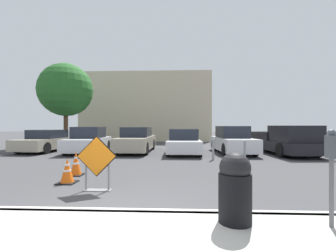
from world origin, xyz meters
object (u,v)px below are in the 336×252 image
(traffic_cone_nearest, at_px, (67,171))
(parked_car_fifth, at_px, (232,141))
(pickup_truck, at_px, (285,141))
(trash_bin, at_px, (235,187))
(parked_car_nearest, at_px, (47,141))
(bollard_nearest, at_px, (213,149))
(parked_car_second, at_px, (89,141))
(bollard_second, at_px, (245,150))
(parking_meter, at_px, (332,161))
(traffic_cone_second, at_px, (76,164))
(parked_car_fourth, at_px, (184,142))
(road_closed_sign, at_px, (97,161))
(parked_car_third, at_px, (137,140))

(traffic_cone_nearest, distance_m, parked_car_fifth, 9.44)
(pickup_truck, height_order, trash_bin, pickup_truck)
(parked_car_nearest, xyz_separation_m, trash_bin, (9.03, -10.29, 0.04))
(trash_bin, distance_m, bollard_nearest, 7.15)
(parked_car_fifth, relative_size, trash_bin, 4.11)
(parked_car_second, bearing_deg, trash_bin, 118.64)
(parked_car_fifth, distance_m, pickup_truck, 2.88)
(bollard_second, relative_size, parking_meter, 0.66)
(traffic_cone_second, bearing_deg, bollard_nearest, 35.07)
(parking_meter, bearing_deg, bollard_nearest, 94.32)
(traffic_cone_nearest, distance_m, parked_car_second, 7.51)
(bollard_second, bearing_deg, parked_car_second, 162.08)
(pickup_truck, bearing_deg, traffic_cone_second, 28.53)
(traffic_cone_second, height_order, trash_bin, trash_bin)
(traffic_cone_second, distance_m, bollard_second, 7.24)
(trash_bin, bearing_deg, parked_car_fourth, 93.07)
(road_closed_sign, distance_m, bollard_second, 7.22)
(parked_car_second, bearing_deg, pickup_truck, 174.37)
(road_closed_sign, distance_m, parked_car_fourth, 7.94)
(parked_car_fifth, bearing_deg, trash_bin, 73.58)
(road_closed_sign, relative_size, parked_car_third, 0.29)
(parked_car_nearest, relative_size, bollard_nearest, 4.30)
(traffic_cone_second, relative_size, parked_car_third, 0.16)
(parked_car_fourth, height_order, pickup_truck, pickup_truck)
(parked_car_third, bearing_deg, trash_bin, 109.20)
(traffic_cone_nearest, xyz_separation_m, trash_bin, (3.91, -2.69, 0.33))
(road_closed_sign, bearing_deg, parked_car_fifth, 56.60)
(traffic_cone_nearest, relative_size, parked_car_third, 0.15)
(pickup_truck, xyz_separation_m, bollard_second, (-2.94, -2.32, -0.23))
(parked_car_fourth, xyz_separation_m, bollard_nearest, (1.31, -2.46, -0.13))
(parked_car_fifth, bearing_deg, traffic_cone_nearest, 45.56)
(trash_bin, xyz_separation_m, bollard_nearest, (0.80, 7.11, -0.15))
(road_closed_sign, bearing_deg, traffic_cone_second, 127.50)
(road_closed_sign, xyz_separation_m, parked_car_fifth, (5.14, 7.80, -0.01))
(bollard_second, bearing_deg, parked_car_third, 151.36)
(bollard_second, bearing_deg, traffic_cone_second, -151.53)
(parked_car_fourth, bearing_deg, parked_car_nearest, -4.20)
(trash_bin, height_order, parking_meter, parking_meter)
(parked_car_second, xyz_separation_m, parked_car_fourth, (5.68, -0.27, -0.04))
(trash_bin, bearing_deg, parked_car_second, 122.19)
(parked_car_nearest, xyz_separation_m, parked_car_third, (5.68, -0.12, 0.07))
(bollard_second, bearing_deg, traffic_cone_nearest, -144.34)
(parked_car_fourth, xyz_separation_m, parked_car_fifth, (2.84, 0.20, 0.07))
(traffic_cone_nearest, height_order, pickup_truck, pickup_truck)
(traffic_cone_nearest, xyz_separation_m, parking_meter, (5.26, -2.79, 0.75))
(parked_car_nearest, bearing_deg, parked_car_fifth, -178.81)
(parked_car_fourth, bearing_deg, bollard_second, 138.95)
(road_closed_sign, xyz_separation_m, parked_car_fourth, (2.30, 7.60, -0.07))
(road_closed_sign, xyz_separation_m, trash_bin, (2.82, -1.96, -0.05))
(parked_car_nearest, height_order, parked_car_second, parked_car_second)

